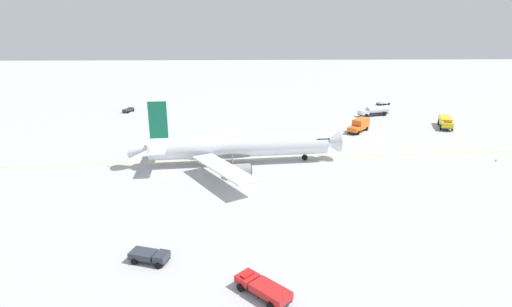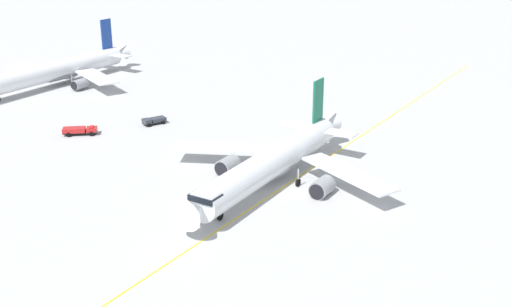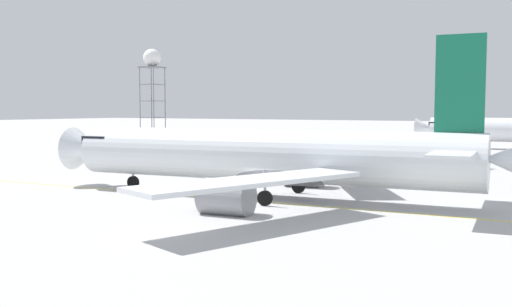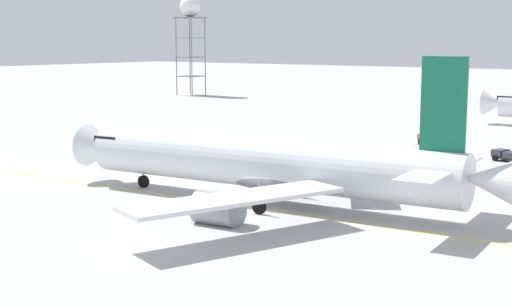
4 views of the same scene
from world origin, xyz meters
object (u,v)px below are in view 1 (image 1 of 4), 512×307
Objects in this scene: catering_truck_truck at (360,125)px; fire_tender_truck at (446,121)px; baggage_truck_truck_extra at (150,256)px; safety_cone_near at (496,160)px; ops_pickup_truck at (263,288)px; pushback_tug_truck at (384,103)px; airliner_main at (237,147)px; fuel_tanker_truck at (375,111)px; baggage_truck_truck at (128,110)px.

catering_truck_truck is 23.72m from fire_tender_truck.
safety_cone_near is at bearing 46.36° from baggage_truck_truck_extra.
ops_pickup_truck is 9.79× the size of safety_cone_near.
baggage_truck_truck_extra is 65.87m from safety_cone_near.
airliner_main is at bearing 20.54° from pushback_tug_truck.
fuel_tanker_truck is 20.22m from fire_tender_truck.
pushback_tug_truck is 61.10m from safety_cone_near.
fire_tender_truck is (15.27, 13.24, -0.05)m from fuel_tanker_truck.
safety_cone_near is at bearing -102.77° from baggage_truck_truck.
catering_truck_truck is 67.95m from baggage_truck_truck_extra.
fuel_tanker_truck is 17.72× the size of safety_cone_near.
pushback_tug_truck is (-9.21, 83.30, 0.09)m from baggage_truck_truck.
fuel_tanker_truck reaches higher than fire_tender_truck.
catering_truck_truck reaches higher than baggage_truck_truck_extra.
catering_truck_truck reaches higher than fuel_tanker_truck.
safety_cone_near is (1.09, 48.91, -2.83)m from airliner_main.
safety_cone_near is (51.89, 82.57, -0.44)m from baggage_truck_truck.
safety_cone_near is (-31.16, 58.03, -0.44)m from baggage_truck_truck_extra.
catering_truck_truck reaches higher than safety_cone_near.
fuel_tanker_truck is at bearing 32.84° from pushback_tug_truck.
airliner_main is 8.77× the size of baggage_truck_truck_extra.
ops_pickup_truck is (80.19, -37.88, -0.78)m from fuel_tanker_truck.
safety_cone_near is at bearing 12.71° from fire_tender_truck.
fire_tender_truck reaches higher than baggage_truck_truck_extra.
baggage_truck_truck_extra is at bearing 27.65° from pushback_tug_truck.
pushback_tug_truck reaches higher than safety_cone_near.
fuel_tanker_truck is at bearing 40.68° from airliner_main.
ops_pickup_truck is (64.91, -51.12, -0.72)m from fire_tender_truck.
fuel_tanker_truck is at bearing -168.69° from safety_cone_near.
catering_truck_truck is at bearing 72.89° from baggage_truck_truck_extra.
ops_pickup_truck reaches higher than baggage_truck_truck_extra.
fire_tender_truck is at bearing 21.01° from airliner_main.
fire_tender_truck reaches higher than pushback_tug_truck.
baggage_truck_truck is at bearing -23.55° from pushback_tug_truck.
ops_pickup_truck is at bearing -16.01° from fire_tender_truck.
airliner_main reaches higher than pushback_tug_truck.
airliner_main is 7.74× the size of pushback_tug_truck.
airliner_main is 70.86× the size of safety_cone_near.
safety_cone_near is (61.09, -0.73, -0.53)m from pushback_tug_truck.
airliner_main reaches higher than catering_truck_truck.
airliner_main is 60.98m from baggage_truck_truck.
baggage_truck_truck_extra is at bearing -61.76° from safety_cone_near.
fire_tender_truck reaches higher than ops_pickup_truck.
baggage_truck_truck is at bearing 118.09° from airliner_main.
airliner_main reaches higher than fuel_tanker_truck.
fire_tender_truck is at bearing 170.50° from safety_cone_near.
fire_tender_truck is 2.04× the size of pushback_tug_truck.
catering_truck_truck is at bearing 32.13° from pushback_tug_truck.
fire_tender_truck is at bearing -86.10° from baggage_truck_truck.
airliner_main is 8.79× the size of baggage_truck_truck.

